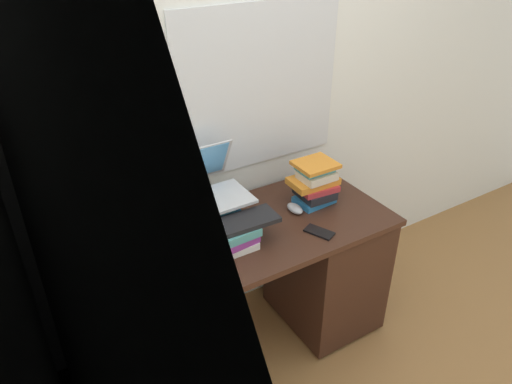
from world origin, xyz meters
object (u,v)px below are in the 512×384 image
(laptop, at_px, (205,185))
(computer_mouse, at_px, (295,208))
(book_stack_side, at_px, (315,183))
(book_stack_keyboard_riser, at_px, (233,237))
(book_stack_tall, at_px, (212,215))
(desk, at_px, (307,265))
(mug, at_px, (120,254))
(cell_phone, at_px, (319,232))
(keyboard, at_px, (232,225))

(laptop, relative_size, computer_mouse, 3.40)
(book_stack_side, xyz_separation_m, computer_mouse, (-0.14, -0.03, -0.09))
(book_stack_keyboard_riser, bearing_deg, book_stack_tall, 93.16)
(desk, relative_size, computer_mouse, 14.13)
(book_stack_side, bearing_deg, desk, -134.48)
(laptop, distance_m, mug, 0.49)
(computer_mouse, xyz_separation_m, cell_phone, (-0.01, -0.21, -0.01))
(keyboard, relative_size, cell_phone, 3.09)
(laptop, xyz_separation_m, mug, (-0.45, -0.09, -0.16))
(book_stack_keyboard_riser, xyz_separation_m, cell_phone, (0.40, -0.11, -0.05))
(book_stack_keyboard_riser, relative_size, keyboard, 0.54)
(mug, bearing_deg, book_stack_side, -1.78)
(book_stack_tall, height_order, keyboard, book_stack_tall)
(book_stack_tall, distance_m, book_stack_keyboard_riser, 0.18)
(desk, relative_size, cell_phone, 10.80)
(cell_phone, bearing_deg, book_stack_keyboard_riser, 140.56)
(desk, xyz_separation_m, mug, (-0.93, 0.11, 0.38))
(mug, bearing_deg, cell_phone, -17.36)
(keyboard, relative_size, mug, 3.69)
(mug, bearing_deg, desk, -6.74)
(book_stack_tall, height_order, laptop, laptop)
(laptop, bearing_deg, computer_mouse, -20.15)
(book_stack_keyboard_riser, bearing_deg, laptop, 91.49)
(mug, bearing_deg, laptop, 11.43)
(cell_phone, bearing_deg, book_stack_side, 34.31)
(computer_mouse, bearing_deg, book_stack_keyboard_riser, -166.44)
(book_stack_tall, bearing_deg, keyboard, -86.51)
(desk, height_order, mug, mug)
(book_stack_side, distance_m, computer_mouse, 0.17)
(book_stack_side, bearing_deg, book_stack_tall, 174.37)
(book_stack_tall, xyz_separation_m, laptop, (0.00, 0.07, 0.13))
(desk, xyz_separation_m, computer_mouse, (-0.06, 0.05, 0.35))
(book_stack_tall, bearing_deg, mug, -177.02)
(keyboard, bearing_deg, book_stack_tall, 95.73)
(desk, xyz_separation_m, book_stack_keyboard_riser, (-0.47, -0.05, 0.39))
(book_stack_side, height_order, cell_phone, book_stack_side)
(laptop, xyz_separation_m, keyboard, (0.01, -0.25, -0.08))
(desk, relative_size, laptop, 4.16)
(laptop, bearing_deg, cell_phone, -41.76)
(laptop, height_order, mug, laptop)
(book_stack_side, bearing_deg, book_stack_keyboard_riser, -166.97)
(computer_mouse, distance_m, mug, 0.87)
(book_stack_tall, xyz_separation_m, computer_mouse, (0.41, -0.08, -0.06))
(laptop, height_order, keyboard, laptop)
(keyboard, xyz_separation_m, computer_mouse, (0.40, 0.09, -0.10))
(book_stack_tall, distance_m, cell_phone, 0.50)
(computer_mouse, relative_size, mug, 0.91)
(book_stack_tall, height_order, book_stack_keyboard_riser, book_stack_tall)
(book_stack_side, distance_m, laptop, 0.57)
(laptop, height_order, cell_phone, laptop)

